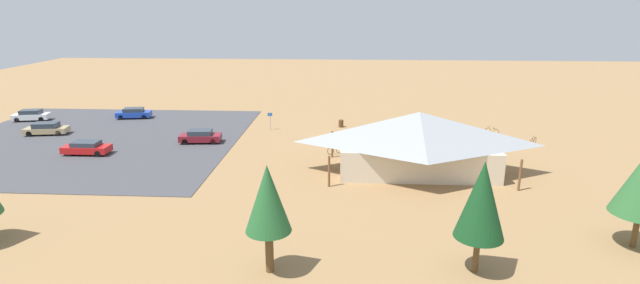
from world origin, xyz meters
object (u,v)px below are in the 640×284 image
Objects in this scene: car_maroon_mid_lot at (200,136)px; bicycle_yellow_edge_north at (492,131)px; bike_pavilion at (418,139)px; pine_mideast at (268,199)px; car_tan_inner_stall at (46,129)px; bicycle_teal_yard_right at (484,136)px; bicycle_orange_lone_east at (533,142)px; visitor_at_bikes at (489,142)px; car_blue_second_row at (134,113)px; lot_sign at (270,118)px; bicycle_silver_by_bin at (335,150)px; bicycle_white_yard_front at (453,145)px; trash_bin at (341,124)px; car_red_by_curb at (86,148)px; car_white_far_end at (31,115)px; bicycle_blue_edge_south at (477,142)px; pine_far_west at (482,200)px; bicycle_purple_near_sign at (423,131)px.

bicycle_yellow_edge_north is at bearing -170.62° from car_maroon_mid_lot.
bicycle_yellow_edge_north is 0.28× the size of car_maroon_mid_lot.
pine_mideast reaches higher than bike_pavilion.
bicycle_teal_yard_right is at bearing -178.58° from car_tan_inner_stall.
visitor_at_bikes is (5.22, 1.90, 0.46)m from bicycle_orange_lone_east.
lot_sign is at bearing 165.75° from car_blue_second_row.
bicycle_white_yard_front is at bearing -167.53° from bicycle_silver_by_bin.
bicycle_white_yard_front is (-11.95, 8.35, -0.10)m from trash_bin.
pine_mideast is 4.01× the size of bicycle_white_yard_front.
lot_sign reaches higher than car_tan_inner_stall.
car_maroon_mid_lot is at bearing -154.77° from car_red_by_curb.
bicycle_white_yard_front is 41.17m from car_blue_second_row.
visitor_at_bikes is (-55.95, 9.58, 0.10)m from car_white_far_end.
bicycle_blue_edge_south is 0.37× the size of car_red_by_curb.
bicycle_white_yard_front is 0.35× the size of car_maroon_mid_lot.
bicycle_purple_near_sign is at bearing -92.88° from pine_far_west.
trash_bin is at bearing 178.77° from car_white_far_end.
bicycle_blue_edge_south is 6.03m from bicycle_orange_lone_east.
bicycle_silver_by_bin is at bearing 168.14° from car_maroon_mid_lot.
bicycle_orange_lone_east is (-12.65, -26.16, -4.00)m from pine_far_west.
car_blue_second_row is (37.31, -5.54, 0.38)m from bicycle_purple_near_sign.
car_blue_second_row is 44.77m from visitor_at_bikes.
bicycle_orange_lone_east is at bearing -168.61° from bicycle_silver_by_bin.
car_white_far_end is (61.17, -7.67, 0.37)m from bicycle_orange_lone_east.
bike_pavilion reaches higher than bicycle_purple_near_sign.
pine_mideast is 29.93m from bicycle_white_yard_front.
bicycle_yellow_edge_north reaches higher than bicycle_teal_yard_right.
bicycle_orange_lone_east is (-3.11, 4.29, 0.02)m from bicycle_yellow_edge_north.
bicycle_yellow_edge_north is at bearing -107.40° from pine_far_west.
bike_pavilion is 7.21× the size of lot_sign.
lot_sign reaches higher than bicycle_orange_lone_east.
pine_far_west is 4.05× the size of visitor_at_bikes.
car_white_far_end reaches higher than bicycle_white_yard_front.
bicycle_blue_edge_south is at bearing -178.66° from car_maroon_mid_lot.
bicycle_yellow_edge_north is (-26.26, 0.67, -1.03)m from lot_sign.
pine_far_west is 4.27× the size of bicycle_silver_by_bin.
car_tan_inner_stall is at bearing 133.18° from car_white_far_end.
bicycle_teal_yard_right is (-16.72, -6.67, -0.04)m from bicycle_silver_by_bin.
car_tan_inner_stall is (51.92, 3.16, 0.37)m from bicycle_yellow_edge_north.
car_red_by_curb is 2.80× the size of visitor_at_bikes.
bicycle_silver_by_bin is 0.34× the size of car_blue_second_row.
visitor_at_bikes is (-49.81, 3.04, 0.11)m from car_tan_inner_stall.
bicycle_purple_near_sign is 13.25m from bicycle_silver_by_bin.
bike_pavilion is 42.69m from car_tan_inner_stall.
lot_sign is at bearing -1.47° from bicycle_yellow_edge_north.
car_maroon_mid_lot is at bearing -20.25° from bike_pavilion.
car_white_far_end is (39.92, -11.95, 0.37)m from bicycle_silver_by_bin.
pine_mideast is at bearing 136.58° from car_red_by_curb.
car_tan_inner_stall is at bearing 52.74° from car_blue_second_row.
pine_mideast reaches higher than car_blue_second_row.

